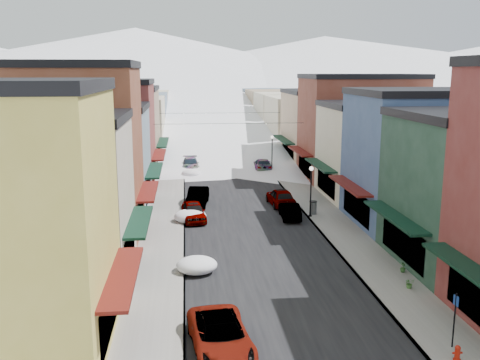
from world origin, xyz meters
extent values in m
cube|color=black|center=(0.00, 60.00, 0.01)|extent=(10.00, 160.00, 0.01)
cube|color=gray|center=(-6.60, 60.00, 0.07)|extent=(3.20, 160.00, 0.15)
cube|color=gray|center=(6.60, 60.00, 0.07)|extent=(3.20, 160.00, 0.15)
cube|color=slate|center=(-5.05, 60.00, 0.07)|extent=(0.10, 160.00, 0.15)
cube|color=slate|center=(5.05, 60.00, 0.07)|extent=(0.10, 160.00, 0.15)
cube|color=#5A140F|center=(-7.60, 4.00, 3.20)|extent=(1.20, 7.22, 0.15)
cube|color=beige|center=(-13.20, 12.50, 4.50)|extent=(10.00, 8.00, 9.00)
cube|color=black|center=(-13.20, 12.50, 9.25)|extent=(10.20, 8.20, 0.50)
cube|color=black|center=(-7.60, 12.50, 3.20)|extent=(1.20, 6.80, 0.15)
cube|color=brown|center=(-13.70, 20.50, 6.00)|extent=(11.00, 8.00, 12.00)
cube|color=black|center=(-13.70, 20.50, 12.25)|extent=(11.20, 8.20, 0.50)
cube|color=#5A140F|center=(-7.60, 20.50, 3.20)|extent=(1.20, 6.80, 0.15)
cube|color=gray|center=(-13.20, 29.00, 4.25)|extent=(10.00, 9.00, 8.50)
cube|color=black|center=(-13.20, 29.00, 8.75)|extent=(10.20, 9.20, 0.50)
cube|color=black|center=(-7.60, 29.00, 3.20)|extent=(1.20, 7.65, 0.15)
cube|color=maroon|center=(-14.20, 38.00, 5.25)|extent=(12.00, 9.00, 10.50)
cube|color=black|center=(-14.20, 38.00, 10.75)|extent=(12.20, 9.20, 0.50)
cube|color=#5A140F|center=(-7.60, 38.00, 3.20)|extent=(1.20, 7.65, 0.15)
cube|color=#90795F|center=(-13.20, 48.00, 4.75)|extent=(10.00, 11.00, 9.50)
cube|color=black|center=(-13.20, 48.00, 9.75)|extent=(10.20, 11.20, 0.50)
cube|color=black|center=(-7.60, 48.00, 3.20)|extent=(1.20, 9.35, 0.15)
cube|color=black|center=(7.60, 3.00, 3.20)|extent=(1.20, 7.65, 0.15)
cube|color=black|center=(7.60, 12.00, 3.20)|extent=(1.20, 7.65, 0.15)
cube|color=#37507D|center=(13.20, 21.00, 5.00)|extent=(10.00, 9.00, 10.00)
cube|color=black|center=(13.20, 21.00, 10.25)|extent=(10.20, 9.20, 0.50)
cube|color=#5A140F|center=(7.60, 21.00, 3.20)|extent=(1.20, 7.65, 0.15)
cube|color=beige|center=(13.70, 30.00, 4.25)|extent=(11.00, 9.00, 8.50)
cube|color=black|center=(13.70, 30.00, 8.75)|extent=(11.20, 9.20, 0.50)
cube|color=black|center=(7.60, 30.00, 3.20)|extent=(1.20, 7.65, 0.15)
cube|color=maroon|center=(14.20, 39.00, 5.50)|extent=(12.00, 9.00, 11.00)
cube|color=black|center=(14.20, 39.00, 11.25)|extent=(12.20, 9.20, 0.50)
cube|color=#5A140F|center=(7.60, 39.00, 3.20)|extent=(1.20, 7.65, 0.15)
cube|color=tan|center=(13.20, 49.00, 4.50)|extent=(10.00, 11.00, 9.00)
cube|color=black|center=(13.20, 49.00, 9.25)|extent=(10.20, 11.20, 0.50)
cube|color=black|center=(7.60, 49.00, 3.20)|extent=(1.20, 9.35, 0.15)
cube|color=gray|center=(-12.50, 62.00, 4.00)|extent=(9.00, 13.00, 8.00)
cube|color=gray|center=(12.50, 62.00, 4.00)|extent=(9.00, 13.00, 8.00)
cube|color=gray|center=(-12.50, 76.00, 4.00)|extent=(9.00, 13.00, 8.00)
cube|color=gray|center=(12.50, 76.00, 4.00)|extent=(9.00, 13.00, 8.00)
cube|color=gray|center=(-12.50, 90.00, 4.00)|extent=(9.00, 13.00, 8.00)
cube|color=gray|center=(12.50, 90.00, 4.00)|extent=(9.00, 13.00, 8.00)
cube|color=gray|center=(-12.50, 104.00, 4.00)|extent=(9.00, 13.00, 8.00)
cube|color=gray|center=(12.50, 104.00, 4.00)|extent=(9.00, 13.00, 8.00)
cube|color=silver|center=(0.00, 225.00, 6.00)|extent=(360.00, 40.00, 12.00)
cone|color=white|center=(-30.00, 275.00, 17.00)|extent=(300.00, 300.00, 34.00)
cone|color=white|center=(70.00, 270.00, 15.00)|extent=(320.00, 320.00, 30.00)
cone|color=white|center=(170.00, 290.00, 13.00)|extent=(280.00, 280.00, 26.00)
cylinder|color=black|center=(0.00, 40.00, 6.20)|extent=(16.40, 0.04, 0.04)
cylinder|color=black|center=(0.00, 55.00, 6.20)|extent=(16.40, 0.04, 0.04)
imported|color=silver|center=(-3.50, 3.00, 0.73)|extent=(2.97, 5.50, 1.47)
imported|color=#93949A|center=(-4.30, 23.73, 0.75)|extent=(2.18, 4.54, 1.49)
imported|color=black|center=(-3.84, 28.66, 0.78)|extent=(2.27, 4.93, 1.57)
imported|color=gray|center=(-4.30, 45.96, 0.74)|extent=(2.12, 5.12, 1.48)
imported|color=black|center=(3.50, 23.49, 0.66)|extent=(1.58, 4.07, 1.32)
imported|color=gray|center=(3.50, 27.69, 0.80)|extent=(2.24, 4.85, 1.61)
imported|color=black|center=(4.30, 44.62, 0.74)|extent=(2.25, 5.19, 1.49)
imported|color=#9B9DA3|center=(-0.66, 50.79, 0.73)|extent=(2.25, 4.47, 1.46)
imported|color=silver|center=(0.68, 64.02, 0.84)|extent=(3.38, 6.30, 1.68)
cylinder|color=#AC1709|center=(6.07, 1.00, 0.20)|extent=(0.31, 0.31, 0.09)
cylinder|color=#AC1709|center=(6.07, 1.00, 0.42)|extent=(0.22, 0.22, 0.55)
sphere|color=#AC1709|center=(6.07, 1.00, 0.73)|extent=(0.24, 0.24, 0.24)
cylinder|color=#AC1709|center=(6.07, 1.00, 0.51)|extent=(0.41, 0.09, 0.09)
cylinder|color=black|center=(6.44, 2.11, 1.38)|extent=(0.07, 0.07, 2.47)
cube|color=navy|center=(6.44, 2.11, 2.28)|extent=(0.07, 0.34, 0.45)
cylinder|color=slate|center=(5.61, 24.18, 0.67)|extent=(0.60, 0.60, 1.03)
cylinder|color=black|center=(5.61, 24.18, 1.20)|extent=(0.64, 0.64, 0.07)
cylinder|color=black|center=(5.20, 23.44, 0.20)|extent=(0.29, 0.29, 0.10)
cylinder|color=black|center=(5.20, 23.44, 2.06)|extent=(0.11, 0.11, 3.82)
sphere|color=white|center=(5.20, 23.44, 4.12)|extent=(0.34, 0.34, 0.34)
cylinder|color=black|center=(5.20, 43.05, 0.20)|extent=(0.30, 0.30, 0.10)
cylinder|color=black|center=(5.20, 43.05, 2.14)|extent=(0.12, 0.12, 3.98)
sphere|color=white|center=(5.20, 43.05, 4.28)|extent=(0.36, 0.36, 0.36)
imported|color=#3F7233|center=(7.21, 8.42, 0.43)|extent=(0.53, 0.46, 0.56)
imported|color=#305C2A|center=(7.80, 10.75, 0.44)|extent=(0.46, 0.46, 0.58)
ellipsoid|color=white|center=(-4.30, 12.15, 0.52)|extent=(2.44, 2.07, 1.03)
ellipsoid|color=white|center=(-4.10, 13.35, 0.26)|extent=(1.04, 0.94, 0.52)
ellipsoid|color=white|center=(-4.56, 23.03, 0.54)|extent=(2.56, 2.16, 1.08)
ellipsoid|color=white|center=(-4.36, 24.23, 0.27)|extent=(1.09, 0.98, 0.55)
ellipsoid|color=white|center=(-4.30, 41.71, 0.45)|extent=(2.11, 1.79, 0.89)
ellipsoid|color=white|center=(-4.10, 42.91, 0.23)|extent=(0.90, 0.81, 0.45)
camera|label=1|loc=(-4.80, -17.93, 11.80)|focal=40.00mm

